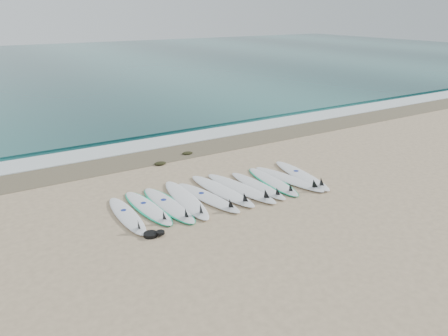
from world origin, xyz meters
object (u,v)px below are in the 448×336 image
surfboard_5 (223,191)px  leash_coil (153,234)px  surfboard_0 (128,216)px  surfboard_10 (302,176)px

surfboard_5 → leash_coil: (-2.68, -1.26, -0.01)m
surfboard_0 → leash_coil: size_ratio=5.35×
surfboard_10 → surfboard_0: bearing=-174.7°
surfboard_0 → surfboard_10: surfboard_10 is taller
surfboard_0 → leash_coil: surfboard_0 is taller
surfboard_0 → leash_coil: bearing=-80.5°
surfboard_10 → leash_coil: (-5.41, -0.98, -0.01)m
surfboard_0 → surfboard_10: (5.57, -0.22, 0.01)m
surfboard_0 → surfboard_5: (2.84, 0.06, 0.01)m
surfboard_5 → surfboard_10: surfboard_5 is taller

